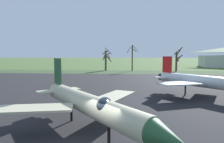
{
  "coord_description": "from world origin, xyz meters",
  "views": [
    {
      "loc": [
        1.59,
        -10.06,
        5.1
      ],
      "look_at": [
        -0.63,
        18.05,
        2.68
      ],
      "focal_mm": 31.76,
      "sensor_mm": 36.0,
      "label": 1
    }
  ],
  "objects": [
    {
      "name": "asphalt_apron",
      "position": [
        0.0,
        15.37,
        0.03
      ],
      "size": [
        102.13,
        51.24,
        0.05
      ],
      "primitive_type": "cube",
      "color": "black",
      "rests_on": "ground"
    },
    {
      "name": "grass_verge_strip",
      "position": [
        0.0,
        46.99,
        0.03
      ],
      "size": [
        162.13,
        12.0,
        0.06
      ],
      "primitive_type": "cube",
      "color": "#34472A",
      "rests_on": "ground"
    },
    {
      "name": "jet_fighter_front_left",
      "position": [
        -0.85,
        2.22,
        1.94
      ],
      "size": [
        10.82,
        11.69,
        4.78
      ],
      "color": "#B7B293",
      "rests_on": "ground"
    },
    {
      "name": "jet_fighter_front_right",
      "position": [
        10.79,
        12.9,
        2.01
      ],
      "size": [
        11.48,
        12.26,
        4.85
      ],
      "color": "silver",
      "rests_on": "ground"
    },
    {
      "name": "bare_tree_far_left",
      "position": [
        -5.09,
        52.88,
        3.31
      ],
      "size": [
        2.29,
        3.2,
        7.28
      ],
      "color": "brown",
      "rests_on": "ground"
    },
    {
      "name": "bare_tree_left_of_center",
      "position": [
        -5.25,
        51.55,
        3.52
      ],
      "size": [
        2.48,
        1.89,
        6.43
      ],
      "color": "brown",
      "rests_on": "ground"
    },
    {
      "name": "bare_tree_center",
      "position": [
        3.01,
        50.7,
        4.34
      ],
      "size": [
        3.51,
        3.49,
        7.94
      ],
      "color": "#42382D",
      "rests_on": "ground"
    },
    {
      "name": "bare_tree_right_of_center",
      "position": [
        16.4,
        50.79,
        3.55
      ],
      "size": [
        2.34,
        2.7,
        7.34
      ],
      "color": "#42382D",
      "rests_on": "ground"
    }
  ]
}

